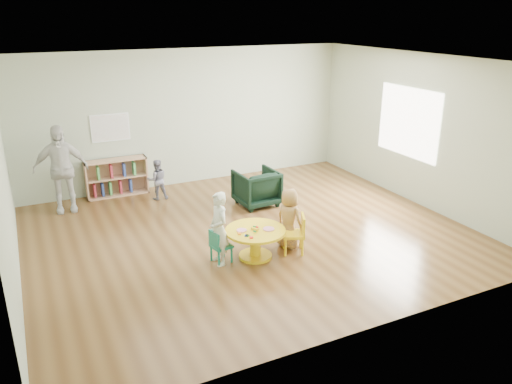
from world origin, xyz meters
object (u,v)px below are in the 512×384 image
bookshelf (116,177)px  toddler (157,180)px  armchair (256,188)px  kid_chair_right (296,233)px  child_right (289,218)px  adult_caretaker (61,169)px  activity_table (255,238)px  child_left (219,229)px  kid_chair_left (219,245)px

bookshelf → toddler: (0.68, -0.60, 0.04)m
armchair → kid_chair_right: bearing=78.0°
child_right → adult_caretaker: (-2.98, 3.11, 0.33)m
activity_table → bookshelf: size_ratio=0.75×
kid_chair_right → adult_caretaker: adult_caretaker is taller
kid_chair_right → child_right: 0.26m
armchair → child_left: child_left is taller
toddler → bookshelf: bearing=-34.9°
activity_table → child_right: child_right is taller
child_left → bookshelf: bearing=-169.5°
kid_chair_right → child_right: child_right is taller
activity_table → kid_chair_right: 0.65m
child_left → adult_caretaker: (-1.80, 3.14, 0.26)m
adult_caretaker → activity_table: bearing=-48.4°
kid_chair_right → child_right: size_ratio=0.63×
kid_chair_right → adult_caretaker: 4.50m
kid_chair_left → child_right: 1.19m
adult_caretaker → armchair: bearing=-15.6°
bookshelf → adult_caretaker: adult_caretaker is taller
activity_table → child_right: (0.62, 0.09, 0.17)m
armchair → child_left: 2.42m
toddler → adult_caretaker: size_ratio=0.50×
kid_chair_right → adult_caretaker: (-2.99, 3.32, 0.49)m
kid_chair_left → child_left: size_ratio=0.46×
activity_table → adult_caretaker: adult_caretaker is taller
child_right → child_left: bearing=71.2°
activity_table → kid_chair_right: size_ratio=1.49×
child_right → toddler: size_ratio=1.20×
bookshelf → activity_table: bearing=-69.9°
bookshelf → toddler: 0.91m
child_left → toddler: 3.00m
kid_chair_left → toddler: 2.97m
activity_table → kid_chair_right: kid_chair_right is taller
child_right → adult_caretaker: size_ratio=0.59×
kid_chair_right → adult_caretaker: size_ratio=0.37×
activity_table → toddler: toddler is taller
adult_caretaker → kid_chair_right: bearing=-42.8°
child_left → adult_caretaker: 3.63m
child_left → toddler: bearing=-179.9°
armchair → toddler: (-1.61, 1.11, 0.06)m
kid_chair_left → adult_caretaker: 3.64m
activity_table → bookshelf: 3.89m
child_left → kid_chair_left: bearing=167.3°
bookshelf → adult_caretaker: 1.21m
toddler → kid_chair_left: bearing=98.3°
kid_chair_left → adult_caretaker: (-1.81, 3.11, 0.54)m
bookshelf → child_right: 4.06m
kid_chair_left → child_right: bearing=80.7°
kid_chair_right → child_left: bearing=106.0°
child_right → toddler: child_right is taller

